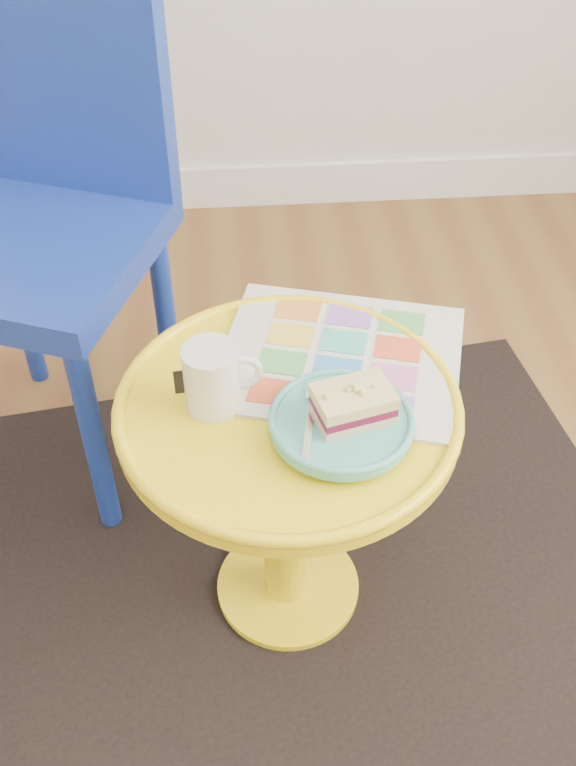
{
  "coord_description": "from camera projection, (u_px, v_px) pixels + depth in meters",
  "views": [
    {
      "loc": [
        0.51,
        -0.16,
        1.3
      ],
      "look_at": [
        0.57,
        0.69,
        0.5
      ],
      "focal_mm": 40.0,
      "sensor_mm": 36.0,
      "label": 1
    }
  ],
  "objects": [
    {
      "name": "rug",
      "position": [
        288.0,
        589.0,
        1.5
      ],
      "size": [
        1.45,
        1.28,
        0.01
      ],
      "primitive_type": "cube",
      "rotation": [
        0.0,
        0.0,
        0.15
      ],
      "color": "black",
      "rests_on": "ground"
    },
    {
      "name": "side_table",
      "position": [
        288.0,
        466.0,
        1.28
      ],
      "size": [
        0.49,
        0.49,
        0.46
      ],
      "color": "yellow",
      "rests_on": "ground"
    },
    {
      "name": "chair",
      "position": [
        39.0,
        198.0,
        1.45
      ],
      "size": [
        0.53,
        0.53,
        0.93
      ],
      "rotation": [
        0.0,
        0.0,
        -0.36
      ],
      "color": "navy",
      "rests_on": "ground"
    },
    {
      "name": "newspaper",
      "position": [
        340.0,
        357.0,
        1.26
      ],
      "size": [
        0.42,
        0.38,
        0.01
      ],
      "primitive_type": "cube",
      "rotation": [
        0.0,
        0.0,
        -0.27
      ],
      "color": "silver",
      "rests_on": "side_table"
    },
    {
      "name": "mug",
      "position": [
        213.0,
        377.0,
        1.15
      ],
      "size": [
        0.11,
        0.08,
        0.1
      ],
      "rotation": [
        0.0,
        0.0,
        0.09
      ],
      "color": "silver",
      "rests_on": "side_table"
    },
    {
      "name": "plate",
      "position": [
        341.0,
        423.0,
        1.14
      ],
      "size": [
        0.19,
        0.19,
        0.02
      ],
      "color": "#51ACA2",
      "rests_on": "newspaper"
    },
    {
      "name": "cake_slice",
      "position": [
        353.0,
        404.0,
        1.12
      ],
      "size": [
        0.12,
        0.09,
        0.04
      ],
      "rotation": [
        0.0,
        0.0,
        0.26
      ],
      "color": "#D3BC8C",
      "rests_on": "plate"
    },
    {
      "name": "fork",
      "position": [
        311.0,
        417.0,
        1.13
      ],
      "size": [
        0.04,
        0.14,
        0.0
      ],
      "rotation": [
        0.0,
        0.0,
        -0.19
      ],
      "color": "silver",
      "rests_on": "plate"
    }
  ]
}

